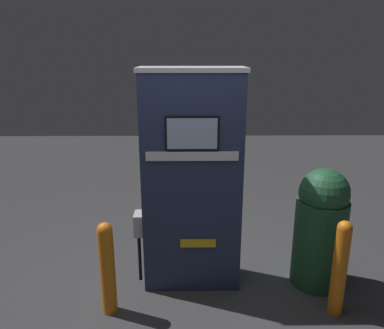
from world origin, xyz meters
The scene contains 5 objects.
ground_plane centered at (0.00, 0.00, 0.00)m, with size 14.00×14.00×0.00m, color #38383A.
gas_pump centered at (0.00, 0.20, 1.05)m, with size 1.02×0.44×2.10m.
safety_bollard centered at (-0.74, -0.28, 0.46)m, with size 0.13×0.13×0.86m.
trash_bin centered at (1.24, 0.14, 0.61)m, with size 0.49×0.49×1.20m.
safety_bollard_far centered at (1.26, -0.32, 0.47)m, with size 0.13×0.13×0.89m.
Camera 1 is at (-0.04, -3.12, 2.23)m, focal length 35.00 mm.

